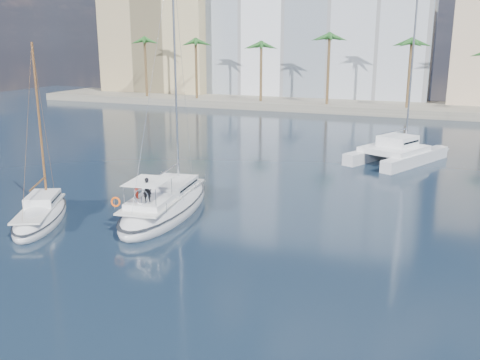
% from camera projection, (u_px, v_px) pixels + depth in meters
% --- Properties ---
extents(ground, '(160.00, 160.00, 0.00)m').
position_uv_depth(ground, '(217.00, 229.00, 33.30)').
color(ground, black).
rests_on(ground, ground).
extents(quay, '(120.00, 14.00, 1.20)m').
position_uv_depth(quay, '(367.00, 107.00, 87.98)').
color(quay, gray).
rests_on(quay, ground).
extents(building_modern, '(42.00, 16.00, 28.00)m').
position_uv_depth(building_modern, '(316.00, 24.00, 99.57)').
color(building_modern, white).
rests_on(building_modern, ground).
extents(building_tan_left, '(22.00, 14.00, 22.00)m').
position_uv_depth(building_tan_left, '(165.00, 41.00, 107.39)').
color(building_tan_left, tan).
rests_on(building_tan_left, ground).
extents(palm_left, '(3.60, 3.60, 12.30)m').
position_uv_depth(palm_left, '(171.00, 45.00, 93.95)').
color(palm_left, brown).
rests_on(palm_left, ground).
extents(palm_centre, '(3.60, 3.60, 12.30)m').
position_uv_depth(palm_centre, '(367.00, 46.00, 81.89)').
color(palm_centre, brown).
rests_on(palm_centre, ground).
extents(main_sloop, '(5.39, 12.63, 18.17)m').
position_uv_depth(main_sloop, '(166.00, 205.00, 36.24)').
color(main_sloop, silver).
rests_on(main_sloop, ground).
extents(small_sloop, '(6.03, 8.65, 11.98)m').
position_uv_depth(small_sloop, '(41.00, 216.00, 34.46)').
color(small_sloop, silver).
rests_on(small_sloop, ground).
extents(catamaran, '(9.10, 11.65, 15.40)m').
position_uv_depth(catamaran, '(396.00, 150.00, 51.30)').
color(catamaran, silver).
rests_on(catamaran, ground).
extents(seagull, '(1.14, 0.49, 0.21)m').
position_uv_depth(seagull, '(159.00, 216.00, 34.23)').
color(seagull, silver).
rests_on(seagull, ground).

